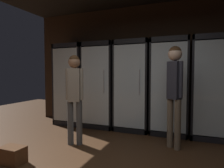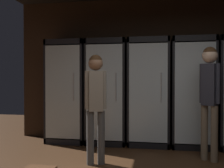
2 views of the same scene
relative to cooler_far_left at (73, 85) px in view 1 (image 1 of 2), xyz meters
name	(u,v)px [view 1 (image 1 of 2)]	position (x,y,z in m)	size (l,w,h in m)	color
wall_back	(151,67)	(1.90, 0.30, 0.44)	(6.00, 0.06, 2.80)	#382619
cooler_far_left	(73,85)	(0.00, 0.00, 0.00)	(0.74, 0.61, 1.96)	black
cooler_left	(101,85)	(0.78, 0.00, 0.00)	(0.74, 0.61, 1.96)	black
cooler_center	(133,87)	(1.56, 0.00, 0.00)	(0.74, 0.61, 1.96)	black
cooler_right	(170,87)	(2.34, 0.00, 0.00)	(0.74, 0.61, 1.96)	black
cooler_far_right	(212,89)	(3.12, 0.00, 0.00)	(0.74, 0.61, 1.96)	black
shopper_near	(174,84)	(2.49, -0.83, 0.12)	(0.27, 0.24, 1.69)	#72604C
shopper_far	(75,90)	(0.86, -1.29, 0.00)	(0.29, 0.21, 1.56)	#4C4C4C
wine_crate_floor	(12,155)	(0.45, -2.23, -0.84)	(0.34, 0.23, 0.24)	#4C2D19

